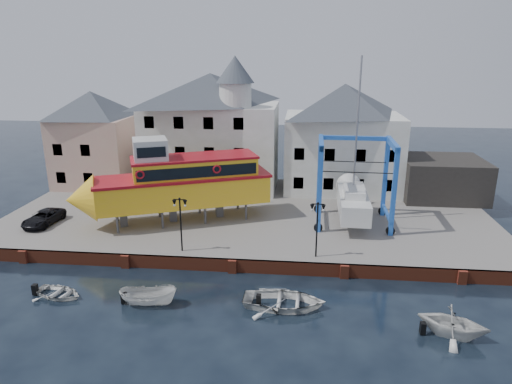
# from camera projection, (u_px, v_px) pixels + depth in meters

# --- Properties ---
(ground) EXTENTS (140.00, 140.00, 0.00)m
(ground) POSITION_uv_depth(u_px,v_px,m) (232.00, 272.00, 33.11)
(ground) COLOR black
(ground) RESTS_ON ground
(hardstanding) EXTENTS (44.00, 22.00, 1.00)m
(hardstanding) POSITION_uv_depth(u_px,v_px,m) (250.00, 214.00, 43.41)
(hardstanding) COLOR slate
(hardstanding) RESTS_ON ground
(quay_wall) EXTENTS (44.00, 0.47, 1.00)m
(quay_wall) POSITION_uv_depth(u_px,v_px,m) (233.00, 266.00, 33.06)
(quay_wall) COLOR maroon
(quay_wall) RESTS_ON ground
(building_pink) EXTENTS (8.00, 7.00, 10.30)m
(building_pink) POSITION_uv_depth(u_px,v_px,m) (95.00, 139.00, 50.16)
(building_pink) COLOR tan
(building_pink) RESTS_ON hardstanding
(building_white_main) EXTENTS (14.00, 8.30, 14.00)m
(building_white_main) POSITION_uv_depth(u_px,v_px,m) (213.00, 129.00, 48.89)
(building_white_main) COLOR silver
(building_white_main) RESTS_ON hardstanding
(building_white_right) EXTENTS (12.00, 8.00, 11.20)m
(building_white_right) POSITION_uv_depth(u_px,v_px,m) (343.00, 138.00, 48.33)
(building_white_right) COLOR silver
(building_white_right) RESTS_ON hardstanding
(shed_dark) EXTENTS (8.00, 7.00, 4.00)m
(shed_dark) POSITION_uv_depth(u_px,v_px,m) (441.00, 178.00, 46.52)
(shed_dark) COLOR black
(shed_dark) RESTS_ON hardstanding
(lamp_post_left) EXTENTS (1.12, 0.32, 4.20)m
(lamp_post_left) POSITION_uv_depth(u_px,v_px,m) (180.00, 211.00, 33.41)
(lamp_post_left) COLOR black
(lamp_post_left) RESTS_ON hardstanding
(lamp_post_right) EXTENTS (1.12, 0.32, 4.20)m
(lamp_post_right) POSITION_uv_depth(u_px,v_px,m) (317.00, 216.00, 32.43)
(lamp_post_right) COLOR black
(lamp_post_right) RESTS_ON hardstanding
(tour_boat) EXTENTS (17.36, 10.30, 7.45)m
(tour_boat) POSITION_uv_depth(u_px,v_px,m) (172.00, 183.00, 39.29)
(tour_boat) COLOR #59595E
(tour_boat) RESTS_ON hardstanding
(travel_lift) EXTENTS (6.68, 9.36, 14.07)m
(travel_lift) POSITION_uv_depth(u_px,v_px,m) (352.00, 194.00, 40.00)
(travel_lift) COLOR #193CA1
(travel_lift) RESTS_ON hardstanding
(van) EXTENTS (2.34, 4.46, 1.20)m
(van) POSITION_uv_depth(u_px,v_px,m) (43.00, 218.00, 39.40)
(van) COLOR black
(van) RESTS_ON hardstanding
(motorboat_a) EXTENTS (3.74, 1.67, 1.40)m
(motorboat_a) POSITION_uv_depth(u_px,v_px,m) (149.00, 305.00, 28.86)
(motorboat_a) COLOR silver
(motorboat_a) RESTS_ON ground
(motorboat_b) EXTENTS (5.25, 3.81, 1.07)m
(motorboat_b) POSITION_uv_depth(u_px,v_px,m) (284.00, 307.00, 28.65)
(motorboat_b) COLOR silver
(motorboat_b) RESTS_ON ground
(motorboat_c) EXTENTS (4.68, 4.37, 1.99)m
(motorboat_c) POSITION_uv_depth(u_px,v_px,m) (451.00, 336.00, 25.72)
(motorboat_c) COLOR silver
(motorboat_c) RESTS_ON ground
(motorboat_d) EXTENTS (3.78, 3.09, 0.69)m
(motorboat_d) POSITION_uv_depth(u_px,v_px,m) (59.00, 296.00, 29.91)
(motorboat_d) COLOR silver
(motorboat_d) RESTS_ON ground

